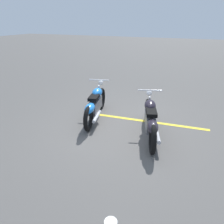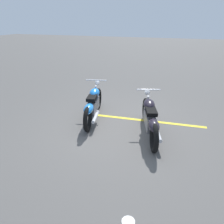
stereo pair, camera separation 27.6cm
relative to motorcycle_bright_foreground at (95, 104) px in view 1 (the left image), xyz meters
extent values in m
plane|color=#514F4C|center=(0.31, 0.83, -0.46)|extent=(60.00, 60.00, 0.00)
torus|color=black|center=(-0.82, -0.19, -0.13)|extent=(0.68, 0.25, 0.67)
torus|color=black|center=(0.71, 0.15, -0.13)|extent=(0.68, 0.25, 0.67)
cube|color=#59595E|center=(-0.01, 0.00, -0.04)|extent=(0.87, 0.40, 0.32)
ellipsoid|color=blue|center=(-0.27, -0.06, 0.26)|extent=(0.57, 0.39, 0.24)
ellipsoid|color=blue|center=(0.55, 0.12, 0.10)|extent=(0.60, 0.36, 0.22)
cube|color=black|center=(0.12, 0.02, 0.24)|extent=(0.48, 0.33, 0.09)
cylinder|color=silver|center=(-0.59, -0.14, 0.13)|extent=(0.27, 0.11, 0.56)
cylinder|color=silver|center=(-0.54, -0.12, 0.56)|extent=(0.17, 0.61, 0.04)
sphere|color=silver|center=(-0.74, -0.17, 0.42)|extent=(0.15, 0.15, 0.15)
cylinder|color=silver|center=(0.35, 0.22, -0.20)|extent=(0.70, 0.24, 0.09)
torus|color=black|center=(-0.40, 1.44, -0.13)|extent=(0.67, 0.31, 0.67)
torus|color=black|center=(1.08, 1.92, -0.13)|extent=(0.67, 0.31, 0.67)
cube|color=#59595E|center=(0.39, 1.69, -0.04)|extent=(0.87, 0.47, 0.32)
ellipsoid|color=black|center=(0.13, 1.61, 0.26)|extent=(0.58, 0.43, 0.24)
ellipsoid|color=black|center=(0.93, 1.87, 0.10)|extent=(0.61, 0.40, 0.22)
cube|color=black|center=(0.51, 1.73, 0.24)|extent=(0.49, 0.36, 0.09)
cylinder|color=silver|center=(-0.18, 1.51, 0.13)|extent=(0.27, 0.14, 0.56)
cylinder|color=silver|center=(-0.14, 1.52, 0.56)|extent=(0.23, 0.60, 0.04)
sphere|color=silver|center=(-0.33, 1.46, 0.42)|extent=(0.15, 0.15, 0.15)
cylinder|color=silver|center=(0.72, 1.95, -0.20)|extent=(0.69, 0.30, 0.09)
cube|color=yellow|center=(-0.40, 1.52, -0.46)|extent=(0.35, 3.20, 0.01)
camera|label=1|loc=(5.10, 2.66, 2.25)|focal=34.43mm
camera|label=2|loc=(5.20, 2.40, 2.25)|focal=34.43mm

